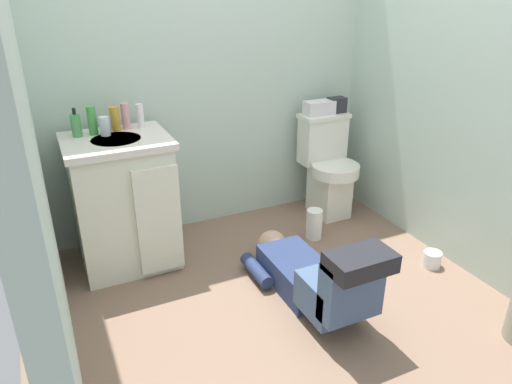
% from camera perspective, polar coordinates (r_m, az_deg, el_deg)
% --- Properties ---
extents(ground_plane, '(2.76, 3.19, 0.04)m').
position_cam_1_polar(ground_plane, '(2.77, 3.87, -12.92)').
color(ground_plane, '#7D614F').
extents(wall_back, '(2.42, 0.08, 2.40)m').
position_cam_1_polar(wall_back, '(3.27, -5.53, 16.24)').
color(wall_back, '#B0C5B7').
rests_on(wall_back, ground_plane).
extents(wall_left, '(0.08, 2.19, 2.40)m').
position_cam_1_polar(wall_left, '(1.97, -26.81, 8.37)').
color(wall_left, '#B0C5B7').
rests_on(wall_left, ground_plane).
extents(wall_right, '(0.08, 2.19, 2.40)m').
position_cam_1_polar(wall_right, '(3.01, 25.13, 13.43)').
color(wall_right, '#B0C5B7').
rests_on(wall_right, ground_plane).
extents(toilet, '(0.36, 0.46, 0.75)m').
position_cam_1_polar(toilet, '(3.58, 8.61, 3.01)').
color(toilet, white).
rests_on(toilet, ground_plane).
extents(vanity_cabinet, '(0.60, 0.53, 0.82)m').
position_cam_1_polar(vanity_cabinet, '(2.98, -15.56, -1.10)').
color(vanity_cabinet, silver).
rests_on(vanity_cabinet, ground_plane).
extents(faucet, '(0.02, 0.02, 0.10)m').
position_cam_1_polar(faucet, '(2.96, -17.14, 7.91)').
color(faucet, silver).
rests_on(faucet, vanity_cabinet).
extents(person_plumber, '(0.39, 1.06, 0.52)m').
position_cam_1_polar(person_plumber, '(2.64, 6.98, -9.98)').
color(person_plumber, navy).
rests_on(person_plumber, ground_plane).
extents(tissue_box, '(0.22, 0.11, 0.10)m').
position_cam_1_polar(tissue_box, '(3.50, 7.61, 10.00)').
color(tissue_box, silver).
rests_on(tissue_box, toilet).
extents(toiletry_bag, '(0.12, 0.09, 0.11)m').
position_cam_1_polar(toiletry_bag, '(3.58, 9.67, 10.27)').
color(toiletry_bag, '#26262D').
rests_on(toiletry_bag, toilet).
extents(soap_dispenser, '(0.06, 0.06, 0.17)m').
position_cam_1_polar(soap_dispenser, '(2.92, -20.80, 7.53)').
color(soap_dispenser, '#4A9553').
rests_on(soap_dispenser, vanity_cabinet).
extents(bottle_green, '(0.05, 0.05, 0.17)m').
position_cam_1_polar(bottle_green, '(2.92, -19.08, 8.13)').
color(bottle_green, '#459A48').
rests_on(bottle_green, vanity_cabinet).
extents(bottle_clear, '(0.06, 0.06, 0.11)m').
position_cam_1_polar(bottle_clear, '(2.89, -17.73, 7.53)').
color(bottle_clear, silver).
rests_on(bottle_clear, vanity_cabinet).
extents(bottle_amber, '(0.06, 0.06, 0.14)m').
position_cam_1_polar(bottle_amber, '(2.97, -16.60, 8.43)').
color(bottle_amber, gold).
rests_on(bottle_amber, vanity_cabinet).
extents(bottle_pink, '(0.05, 0.05, 0.16)m').
position_cam_1_polar(bottle_pink, '(2.98, -15.41, 8.77)').
color(bottle_pink, pink).
rests_on(bottle_pink, vanity_cabinet).
extents(bottle_white, '(0.04, 0.04, 0.15)m').
position_cam_1_polar(bottle_white, '(2.98, -13.73, 8.86)').
color(bottle_white, white).
rests_on(bottle_white, vanity_cabinet).
extents(paper_towel_roll, '(0.11, 0.11, 0.21)m').
position_cam_1_polar(paper_towel_roll, '(3.30, 6.99, -3.85)').
color(paper_towel_roll, white).
rests_on(paper_towel_roll, ground_plane).
extents(toilet_paper_roll, '(0.11, 0.11, 0.10)m').
position_cam_1_polar(toilet_paper_roll, '(3.19, 20.39, -7.57)').
color(toilet_paper_roll, white).
rests_on(toilet_paper_roll, ground_plane).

